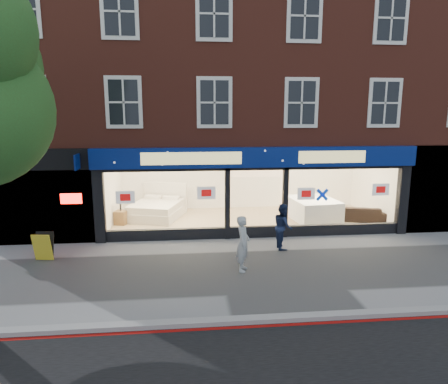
{
  "coord_description": "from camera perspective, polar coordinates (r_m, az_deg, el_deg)",
  "views": [
    {
      "loc": [
        -2.54,
        -10.73,
        4.44
      ],
      "look_at": [
        -1.23,
        2.5,
        1.82
      ],
      "focal_mm": 32.0,
      "sensor_mm": 36.0,
      "label": 1
    }
  ],
  "objects": [
    {
      "name": "ground",
      "position": [
        11.88,
        7.22,
        -10.87
      ],
      "size": [
        120.0,
        120.0,
        0.0
      ],
      "primitive_type": "plane",
      "color": "gray",
      "rests_on": "ground"
    },
    {
      "name": "kerb_line",
      "position": [
        9.18,
        11.71,
        -17.97
      ],
      "size": [
        60.0,
        0.1,
        0.01
      ],
      "primitive_type": "cube",
      "color": "#8C0A07",
      "rests_on": "ground"
    },
    {
      "name": "kerb_stone",
      "position": [
        9.32,
        11.34,
        -17.1
      ],
      "size": [
        60.0,
        0.25,
        0.12
      ],
      "primitive_type": "cube",
      "color": "gray",
      "rests_on": "ground"
    },
    {
      "name": "showroom_floor",
      "position": [
        16.76,
        3.25,
        -4.04
      ],
      "size": [
        11.0,
        4.5,
        0.1
      ],
      "primitive_type": "cube",
      "color": "tan",
      "rests_on": "ground"
    },
    {
      "name": "building",
      "position": [
        17.98,
        2.57,
        18.28
      ],
      "size": [
        19.0,
        8.26,
        10.3
      ],
      "color": "maroon",
      "rests_on": "ground"
    },
    {
      "name": "display_bed",
      "position": [
        17.14,
        -9.53,
        -2.39
      ],
      "size": [
        2.54,
        2.81,
        1.33
      ],
      "rotation": [
        0.0,
        0.0,
        -0.3
      ],
      "color": "silver",
      "rests_on": "showroom_floor"
    },
    {
      "name": "bedside_table",
      "position": [
        16.41,
        -14.49,
        -3.54
      ],
      "size": [
        0.56,
        0.56,
        0.55
      ],
      "primitive_type": "cube",
      "rotation": [
        0.0,
        0.0,
        -0.3
      ],
      "color": "brown",
      "rests_on": "showroom_floor"
    },
    {
      "name": "mattress_stack",
      "position": [
        17.04,
        12.58,
        -2.39
      ],
      "size": [
        1.96,
        2.35,
        0.85
      ],
      "rotation": [
        0.0,
        0.0,
        0.12
      ],
      "color": "white",
      "rests_on": "showroom_floor"
    },
    {
      "name": "sofa",
      "position": [
        17.37,
        18.8,
        -2.9
      ],
      "size": [
        2.19,
        1.38,
        0.6
      ],
      "primitive_type": "imported",
      "rotation": [
        0.0,
        0.0,
        2.84
      ],
      "color": "black",
      "rests_on": "showroom_floor"
    },
    {
      "name": "a_board",
      "position": [
        13.53,
        -24.38,
        -7.09
      ],
      "size": [
        0.61,
        0.44,
        0.87
      ],
      "primitive_type": "cube",
      "rotation": [
        0.0,
        0.0,
        -0.13
      ],
      "color": "gold",
      "rests_on": "ground"
    },
    {
      "name": "pedestrian_grey",
      "position": [
        11.46,
        2.74,
        -7.34
      ],
      "size": [
        0.53,
        0.67,
        1.61
      ],
      "primitive_type": "imported",
      "rotation": [
        0.0,
        0.0,
        1.3
      ],
      "color": "#ADB1B5",
      "rests_on": "ground"
    },
    {
      "name": "pedestrian_blue",
      "position": [
        13.43,
        8.43,
        -4.86
      ],
      "size": [
        0.58,
        0.74,
        1.52
      ],
      "primitive_type": "imported",
      "rotation": [
        0.0,
        0.0,
        1.57
      ],
      "color": "#182343",
      "rests_on": "ground"
    }
  ]
}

